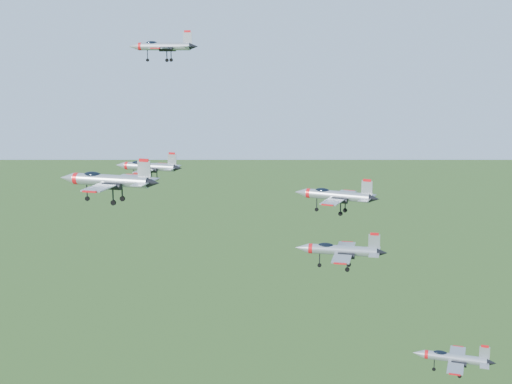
% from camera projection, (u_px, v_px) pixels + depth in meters
% --- Properties ---
extents(jet_lead, '(12.52, 10.49, 3.35)m').
position_uv_depth(jet_lead, '(162.00, 46.00, 121.87)').
color(jet_lead, '#959AA0').
extents(jet_left_high, '(11.39, 9.46, 3.04)m').
position_uv_depth(jet_left_high, '(148.00, 166.00, 112.30)').
color(jet_left_high, '#959AA0').
extents(jet_right_high, '(13.82, 11.46, 3.69)m').
position_uv_depth(jet_right_high, '(108.00, 180.00, 89.05)').
color(jet_right_high, '#959AA0').
extents(jet_left_low, '(13.86, 11.42, 3.71)m').
position_uv_depth(jet_left_low, '(335.00, 195.00, 111.22)').
color(jet_left_low, '#959AA0').
extents(jet_right_low, '(12.45, 10.42, 3.33)m').
position_uv_depth(jet_right_low, '(340.00, 250.00, 95.46)').
color(jet_right_low, '#959AA0').
extents(jet_trail, '(10.82, 8.93, 2.89)m').
position_uv_depth(jet_trail, '(453.00, 358.00, 94.20)').
color(jet_trail, '#959AA0').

